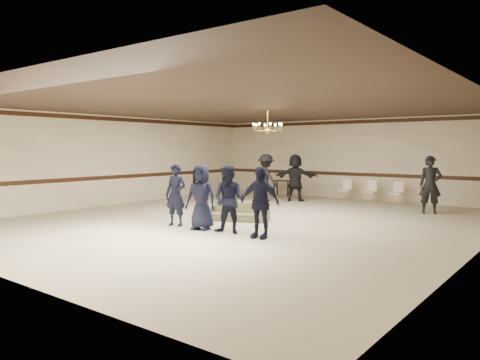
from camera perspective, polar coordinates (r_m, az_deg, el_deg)
The scene contains 16 objects.
room at distance 13.00m, azimuth 0.90°, elevation 1.98°, with size 12.01×14.01×3.21m.
chair_rail at distance 19.08m, azimuth 13.56°, elevation 0.71°, with size 12.00×0.02×0.14m, color #381C10.
crown_molding at distance 19.08m, azimuth 13.66°, elevation 6.96°, with size 12.00×0.02×0.14m, color #381C10.
chandelier at distance 13.83m, azimuth 3.41°, elevation 7.38°, with size 0.94×0.94×0.89m, color gold, non-canonical shape.
boy_a at distance 12.28m, azimuth -7.92°, elevation -1.83°, with size 0.60×0.39×1.64m, color black.
boy_b at distance 11.66m, azimuth -4.81°, elevation -2.12°, with size 0.80×0.52×1.64m, color black.
boy_c at distance 11.07m, azimuth -1.37°, elevation -2.43°, with size 0.80×0.62×1.64m, color black.
boy_d at distance 10.53m, azimuth 2.44°, elevation -2.76°, with size 0.96×0.40×1.64m, color black.
settee at distance 13.16m, azimuth -0.43°, elevation -3.83°, with size 1.81×0.71×0.53m, color #797150.
adult_left at distance 17.84m, azimuth 3.21°, elevation 0.29°, with size 1.17×0.67×1.81m, color black.
adult_mid at distance 17.95m, azimuth 6.84°, elevation 0.29°, with size 1.68×0.53×1.81m, color black.
adult_right at distance 15.57m, azimuth 22.39°, elevation -0.55°, with size 0.66×0.43×1.81m, color black.
banquet_chair_left at distance 18.37m, azimuth 12.84°, elevation -1.22°, with size 0.41×0.41×0.84m, color #F3E9CC, non-canonical shape.
banquet_chair_mid at distance 17.97m, azimuth 15.74°, elevation -1.38°, with size 0.41×0.41×0.84m, color #F3E9CC, non-canonical shape.
banquet_chair_right at distance 17.63m, azimuth 18.75°, elevation -1.55°, with size 0.41×0.41×0.84m, color #F3E9CC, non-canonical shape.
console_table at distance 19.98m, azimuth 5.25°, elevation -0.97°, with size 0.79×0.33×0.67m, color black.
Camera 1 is at (7.77, -10.41, 2.06)m, focal length 34.66 mm.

